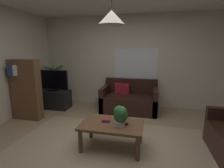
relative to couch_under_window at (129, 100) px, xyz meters
The scene contains 15 objects.
floor 1.98m from the couch_under_window, 92.65° to the right, with size 5.11×4.88×0.02m, color #9E8466.
rug 2.18m from the couch_under_window, 92.41° to the right, with size 3.32×2.68×0.01m, color tan.
wall_back 1.13m from the couch_under_window, 100.03° to the left, with size 5.23×0.06×2.56m, color beige.
window_pane 1.02m from the couch_under_window, 78.32° to the left, with size 1.20×0.01×0.98m, color white.
couch_under_window is the anchor object (origin of this frame).
coffee_table 1.86m from the couch_under_window, 91.57° to the right, with size 1.02×0.60×0.42m.
book_on_table_0 1.80m from the couch_under_window, 95.30° to the right, with size 0.12×0.10×0.03m, color #2D4C8C.
book_on_table_1 1.80m from the couch_under_window, 95.55° to the right, with size 0.14×0.11×0.02m, color #B22D2D.
remote_on_table_0 1.84m from the couch_under_window, 85.74° to the right, with size 0.05×0.16×0.02m, color black.
potted_plant_on_table 1.91m from the couch_under_window, 87.12° to the right, with size 0.22×0.23×0.33m.
tv_stand 2.11m from the couch_under_window, behind, with size 0.90×0.44×0.50m, color black.
tv 2.18m from the couch_under_window, behind, with size 0.93×0.16×0.57m.
potted_palm_corner 2.29m from the couch_under_window, behind, with size 0.78×0.94×1.26m.
bookshelf_corner 2.57m from the couch_under_window, 154.35° to the right, with size 0.70×0.31×1.40m.
pendant_lamp 2.59m from the couch_under_window, 91.57° to the right, with size 0.40×0.40×0.60m.
Camera 1 is at (0.63, -2.43, 1.62)m, focal length 27.36 mm.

